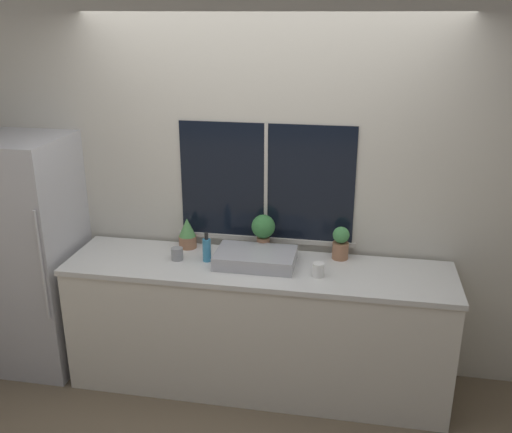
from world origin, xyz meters
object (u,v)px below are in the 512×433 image
(potted_plant_center, at_px, (263,230))
(mug_white, at_px, (318,270))
(potted_plant_left, at_px, (187,233))
(refrigerator, at_px, (27,253))
(soap_bottle, at_px, (207,249))
(potted_plant_right, at_px, (341,243))
(mug_grey, at_px, (177,254))
(sink, at_px, (256,258))

(potted_plant_center, relative_size, mug_white, 3.05)
(potted_plant_left, xyz_separation_m, potted_plant_center, (0.55, 0.00, 0.07))
(refrigerator, distance_m, soap_bottle, 1.36)
(soap_bottle, bearing_deg, refrigerator, 179.27)
(potted_plant_center, bearing_deg, soap_bottle, -149.74)
(mug_white, bearing_deg, soap_bottle, 172.36)
(potted_plant_right, height_order, mug_grey, potted_plant_right)
(potted_plant_left, bearing_deg, sink, -20.21)
(mug_white, bearing_deg, potted_plant_left, 162.18)
(potted_plant_center, bearing_deg, mug_grey, -158.49)
(potted_plant_left, xyz_separation_m, mug_white, (0.95, -0.31, -0.06))
(sink, distance_m, mug_grey, 0.54)
(potted_plant_right, distance_m, mug_white, 0.34)
(potted_plant_center, xyz_separation_m, mug_grey, (-0.56, -0.22, -0.13))
(mug_grey, bearing_deg, refrigerator, 178.42)
(mug_grey, bearing_deg, potted_plant_center, 21.51)
(sink, distance_m, soap_bottle, 0.33)
(refrigerator, relative_size, potted_plant_center, 6.14)
(sink, xyz_separation_m, soap_bottle, (-0.33, -0.01, 0.04))
(sink, distance_m, potted_plant_left, 0.57)
(mug_white, bearing_deg, refrigerator, 176.77)
(refrigerator, height_order, potted_plant_left, refrigerator)
(potted_plant_left, xyz_separation_m, potted_plant_right, (1.08, 0.00, 0.01))
(potted_plant_center, relative_size, mug_grey, 3.32)
(sink, xyz_separation_m, mug_grey, (-0.54, -0.02, -0.00))
(sink, xyz_separation_m, mug_white, (0.43, -0.11, -0.00))
(refrigerator, relative_size, sink, 3.25)
(mug_grey, bearing_deg, potted_plant_right, 11.41)
(potted_plant_left, distance_m, mug_white, 1.00)
(sink, height_order, potted_plant_right, sink)
(potted_plant_left, height_order, soap_bottle, potted_plant_left)
(soap_bottle, bearing_deg, sink, 1.79)
(sink, relative_size, soap_bottle, 2.61)
(soap_bottle, bearing_deg, mug_white, -7.64)
(mug_grey, bearing_deg, mug_white, -5.18)
(mug_white, bearing_deg, potted_plant_right, 67.95)
(potted_plant_center, bearing_deg, mug_white, -37.03)
(potted_plant_left, xyz_separation_m, soap_bottle, (0.20, -0.20, -0.02))
(potted_plant_right, bearing_deg, soap_bottle, -166.92)
(mug_grey, bearing_deg, potted_plant_left, 87.74)
(mug_grey, height_order, mug_white, mug_white)
(refrigerator, relative_size, mug_grey, 20.36)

